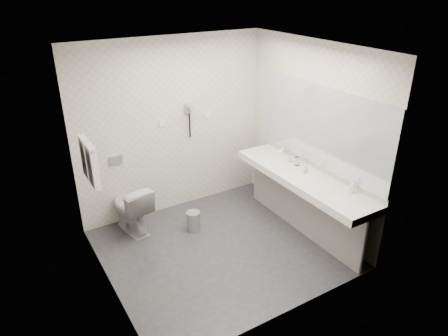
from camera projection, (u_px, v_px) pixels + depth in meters
floor at (220, 249)px, 5.29m from camera, size 2.80×2.80×0.00m
ceiling at (219, 49)px, 4.22m from camera, size 2.80×2.80×0.00m
wall_back at (172, 128)px, 5.76m from camera, size 2.80×0.00×2.80m
wall_front at (292, 210)px, 3.75m from camera, size 2.80×0.00×2.80m
wall_left at (99, 190)px, 4.10m from camera, size 0.00×2.60×2.60m
wall_right at (311, 137)px, 5.41m from camera, size 0.00×2.60×2.60m
vanity_counter at (302, 179)px, 5.32m from camera, size 0.55×2.20×0.10m
vanity_panel at (301, 207)px, 5.51m from camera, size 0.03×2.15×0.75m
vanity_post_near at (363, 245)px, 4.72m from camera, size 0.06×0.06×0.75m
vanity_post_far at (258, 177)px, 6.33m from camera, size 0.06×0.06×0.75m
mirror at (322, 128)px, 5.17m from camera, size 0.02×2.20×1.05m
basin_near at (340, 197)px, 4.80m from camera, size 0.40×0.31×0.05m
basin_far at (272, 159)px, 5.81m from camera, size 0.40×0.31×0.05m
faucet_near at (352, 187)px, 4.86m from camera, size 0.04×0.04×0.15m
faucet_far at (283, 150)px, 5.86m from camera, size 0.04×0.04×0.15m
soap_bottle_a at (305, 169)px, 5.36m from camera, size 0.06×0.06×0.10m
soap_bottle_c at (305, 169)px, 5.32m from camera, size 0.06×0.06×0.13m
glass_left at (297, 161)px, 5.55m from camera, size 0.08×0.08×0.12m
glass_right at (291, 158)px, 5.65m from camera, size 0.06×0.06×0.11m
toilet at (131, 208)px, 5.53m from camera, size 0.50×0.74×0.70m
flush_plate at (116, 160)px, 5.48m from camera, size 0.18×0.02×0.12m
pedal_bin at (193, 222)px, 5.63m from camera, size 0.21×0.21×0.27m
bin_lid at (193, 213)px, 5.57m from camera, size 0.19×0.19×0.02m
towel_rail at (86, 143)px, 4.42m from camera, size 0.02×0.62×0.02m
towel_near at (93, 166)px, 4.41m from camera, size 0.07×0.24×0.48m
towel_far at (86, 157)px, 4.63m from camera, size 0.07×0.24×0.48m
dryer_cradle at (189, 108)px, 5.75m from camera, size 0.10×0.04×0.14m
dryer_barrel at (191, 107)px, 5.68m from camera, size 0.08×0.14×0.08m
dryer_cord at (190, 125)px, 5.85m from camera, size 0.02×0.02×0.35m
switch_plate_a at (162, 123)px, 5.64m from camera, size 0.09×0.02×0.09m
switch_plate_b at (207, 115)px, 5.97m from camera, size 0.09×0.02×0.09m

